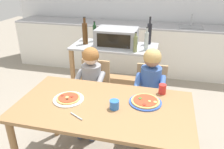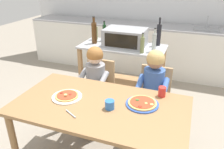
{
  "view_description": "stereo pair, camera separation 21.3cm",
  "coord_description": "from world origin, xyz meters",
  "px_view_note": "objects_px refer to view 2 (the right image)",
  "views": [
    {
      "loc": [
        0.47,
        -1.58,
        1.78
      ],
      "look_at": [
        0.0,
        0.3,
        0.89
      ],
      "focal_mm": 36.35,
      "sensor_mm": 36.0,
      "label": 1
    },
    {
      "loc": [
        0.67,
        -1.52,
        1.78
      ],
      "look_at": [
        0.0,
        0.3,
        0.89
      ],
      "focal_mm": 36.35,
      "sensor_mm": 36.0,
      "label": 2
    }
  ],
  "objects_px": {
    "dining_chair_right": "(153,97)",
    "bottle_brown_beer": "(104,32)",
    "toaster_oven": "(125,37)",
    "bottle_tall_green_wine": "(94,32)",
    "bottle_squat_spirits": "(159,34)",
    "serving_spoon": "(71,114)",
    "child_in_grey_shirt": "(93,80)",
    "bottle_slim_sauce": "(142,45)",
    "bottle_dark_olive_oil": "(95,33)",
    "drinking_cup_red": "(162,92)",
    "bottle_clear_vinegar": "(154,42)",
    "drinking_cup_blue": "(110,105)",
    "pizza_plate_white": "(67,96)",
    "pizza_plate_blue_rimmed": "(142,103)",
    "dining_chair_left": "(98,89)",
    "dining_table": "(100,113)",
    "child_in_blue_striped_shirt": "(152,87)",
    "kitchen_island_cart": "(122,65)"
  },
  "relations": [
    {
      "from": "bottle_clear_vinegar",
      "to": "dining_chair_right",
      "type": "distance_m",
      "value": 0.71
    },
    {
      "from": "toaster_oven",
      "to": "child_in_grey_shirt",
      "type": "xyz_separation_m",
      "value": [
        -0.14,
        -0.75,
        -0.31
      ]
    },
    {
      "from": "dining_table",
      "to": "drinking_cup_blue",
      "type": "xyz_separation_m",
      "value": [
        0.1,
        -0.03,
        0.13
      ]
    },
    {
      "from": "dining_chair_right",
      "to": "dining_chair_left",
      "type": "bearing_deg",
      "value": -178.13
    },
    {
      "from": "child_in_grey_shirt",
      "to": "pizza_plate_blue_rimmed",
      "type": "distance_m",
      "value": 0.81
    },
    {
      "from": "serving_spoon",
      "to": "dining_chair_right",
      "type": "bearing_deg",
      "value": 61.72
    },
    {
      "from": "bottle_clear_vinegar",
      "to": "bottle_dark_olive_oil",
      "type": "xyz_separation_m",
      "value": [
        -0.91,
        0.25,
        -0.02
      ]
    },
    {
      "from": "toaster_oven",
      "to": "child_in_grey_shirt",
      "type": "bearing_deg",
      "value": -100.31
    },
    {
      "from": "bottle_tall_green_wine",
      "to": "drinking_cup_blue",
      "type": "bearing_deg",
      "value": -60.99
    },
    {
      "from": "bottle_clear_vinegar",
      "to": "serving_spoon",
      "type": "bearing_deg",
      "value": -104.79
    },
    {
      "from": "kitchen_island_cart",
      "to": "bottle_brown_beer",
      "type": "height_order",
      "value": "bottle_brown_beer"
    },
    {
      "from": "toaster_oven",
      "to": "dining_chair_right",
      "type": "bearing_deg",
      "value": -48.7
    },
    {
      "from": "pizza_plate_blue_rimmed",
      "to": "bottle_brown_beer",
      "type": "bearing_deg",
      "value": 123.65
    },
    {
      "from": "bottle_tall_green_wine",
      "to": "drinking_cup_red",
      "type": "height_order",
      "value": "bottle_tall_green_wine"
    },
    {
      "from": "bottle_brown_beer",
      "to": "drinking_cup_red",
      "type": "distance_m",
      "value": 1.53
    },
    {
      "from": "bottle_brown_beer",
      "to": "dining_chair_left",
      "type": "bearing_deg",
      "value": -73.88
    },
    {
      "from": "kitchen_island_cart",
      "to": "bottle_dark_olive_oil",
      "type": "height_order",
      "value": "bottle_dark_olive_oil"
    },
    {
      "from": "pizza_plate_blue_rimmed",
      "to": "drinking_cup_blue",
      "type": "bearing_deg",
      "value": -147.76
    },
    {
      "from": "bottle_tall_green_wine",
      "to": "pizza_plate_white",
      "type": "xyz_separation_m",
      "value": [
        0.3,
        -1.27,
        -0.26
      ]
    },
    {
      "from": "bottle_brown_beer",
      "to": "bottle_squat_spirits",
      "type": "bearing_deg",
      "value": 3.13
    },
    {
      "from": "kitchen_island_cart",
      "to": "dining_chair_left",
      "type": "bearing_deg",
      "value": -100.02
    },
    {
      "from": "bottle_dark_olive_oil",
      "to": "bottle_tall_green_wine",
      "type": "bearing_deg",
      "value": -70.67
    },
    {
      "from": "dining_chair_left",
      "to": "serving_spoon",
      "type": "bearing_deg",
      "value": -79.72
    },
    {
      "from": "bottle_dark_olive_oil",
      "to": "serving_spoon",
      "type": "height_order",
      "value": "bottle_dark_olive_oil"
    },
    {
      "from": "bottle_dark_olive_oil",
      "to": "child_in_blue_striped_shirt",
      "type": "relative_size",
      "value": 0.24
    },
    {
      "from": "toaster_oven",
      "to": "bottle_clear_vinegar",
      "type": "xyz_separation_m",
      "value": [
        0.41,
        -0.1,
        0.01
      ]
    },
    {
      "from": "child_in_blue_striped_shirt",
      "to": "serving_spoon",
      "type": "relative_size",
      "value": 7.42
    },
    {
      "from": "toaster_oven",
      "to": "drinking_cup_red",
      "type": "height_order",
      "value": "toaster_oven"
    },
    {
      "from": "dining_chair_right",
      "to": "bottle_brown_beer",
      "type": "bearing_deg",
      "value": 140.18
    },
    {
      "from": "bottle_slim_sauce",
      "to": "child_in_grey_shirt",
      "type": "xyz_separation_m",
      "value": [
        -0.42,
        -0.54,
        -0.3
      ]
    },
    {
      "from": "drinking_cup_blue",
      "to": "dining_chair_right",
      "type": "bearing_deg",
      "value": 72.1
    },
    {
      "from": "bottle_slim_sauce",
      "to": "bottle_dark_olive_oil",
      "type": "xyz_separation_m",
      "value": [
        -0.78,
        0.36,
        -0.0
      ]
    },
    {
      "from": "child_in_blue_striped_shirt",
      "to": "bottle_tall_green_wine",
      "type": "bearing_deg",
      "value": 144.59
    },
    {
      "from": "bottle_tall_green_wine",
      "to": "dining_chair_left",
      "type": "distance_m",
      "value": 0.84
    },
    {
      "from": "dining_table",
      "to": "child_in_grey_shirt",
      "type": "bearing_deg",
      "value": 119.69
    },
    {
      "from": "dining_table",
      "to": "child_in_blue_striped_shirt",
      "type": "relative_size",
      "value": 1.44
    },
    {
      "from": "dining_table",
      "to": "dining_chair_right",
      "type": "bearing_deg",
      "value": 64.15
    },
    {
      "from": "bottle_clear_vinegar",
      "to": "dining_chair_right",
      "type": "relative_size",
      "value": 0.37
    },
    {
      "from": "bottle_squat_spirits",
      "to": "bottle_tall_green_wine",
      "type": "relative_size",
      "value": 1.01
    },
    {
      "from": "bottle_clear_vinegar",
      "to": "bottle_brown_beer",
      "type": "distance_m",
      "value": 0.8
    },
    {
      "from": "serving_spoon",
      "to": "child_in_grey_shirt",
      "type": "bearing_deg",
      "value": 101.84
    },
    {
      "from": "bottle_squat_spirits",
      "to": "pizza_plate_blue_rimmed",
      "type": "height_order",
      "value": "bottle_squat_spirits"
    },
    {
      "from": "bottle_clear_vinegar",
      "to": "bottle_dark_olive_oil",
      "type": "relative_size",
      "value": 1.17
    },
    {
      "from": "pizza_plate_white",
      "to": "pizza_plate_blue_rimmed",
      "type": "distance_m",
      "value": 0.67
    },
    {
      "from": "drinking_cup_red",
      "to": "serving_spoon",
      "type": "xyz_separation_m",
      "value": [
        -0.63,
        -0.54,
        -0.04
      ]
    },
    {
      "from": "bottle_slim_sauce",
      "to": "bottle_brown_beer",
      "type": "bearing_deg",
      "value": 151.65
    },
    {
      "from": "child_in_grey_shirt",
      "to": "pizza_plate_blue_rimmed",
      "type": "xyz_separation_m",
      "value": [
        0.66,
        -0.45,
        0.1
      ]
    },
    {
      "from": "bottle_clear_vinegar",
      "to": "pizza_plate_white",
      "type": "height_order",
      "value": "bottle_clear_vinegar"
    },
    {
      "from": "bottle_squat_spirits",
      "to": "bottle_dark_olive_oil",
      "type": "xyz_separation_m",
      "value": [
        -0.91,
        -0.03,
        -0.05
      ]
    },
    {
      "from": "toaster_oven",
      "to": "bottle_tall_green_wine",
      "type": "height_order",
      "value": "bottle_tall_green_wine"
    }
  ]
}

